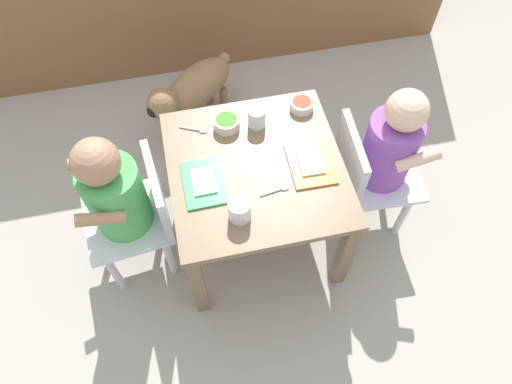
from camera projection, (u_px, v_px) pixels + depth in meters
name	position (u px, v px, depth m)	size (l,w,h in m)	color
ground_plane	(256.00, 230.00, 1.90)	(7.00, 7.00, 0.00)	#9E998E
dining_table	(256.00, 179.00, 1.59)	(0.57, 0.59, 0.44)	#7A6047
seated_child_left	(119.00, 196.00, 1.48)	(0.31, 0.31, 0.70)	silver
seated_child_right	(386.00, 150.00, 1.58)	(0.30, 0.30, 0.69)	silver
dog	(192.00, 89.00, 2.03)	(0.42, 0.36, 0.33)	olive
food_tray_left	(204.00, 182.00, 1.48)	(0.13, 0.19, 0.02)	green
food_tray_right	(311.00, 163.00, 1.53)	(0.15, 0.19, 0.02)	orange
water_cup_left	(240.00, 211.00, 1.40)	(0.07, 0.07, 0.07)	white
water_cup_right	(257.00, 118.00, 1.60)	(0.06, 0.06, 0.07)	white
veggie_bowl_near	(302.00, 104.00, 1.65)	(0.08, 0.08, 0.03)	white
cereal_bowl_left_side	(227.00, 123.00, 1.60)	(0.09, 0.09, 0.04)	silver
spoon_by_left_tray	(278.00, 190.00, 1.47)	(0.10, 0.03, 0.01)	silver
spoon_by_right_tray	(196.00, 130.00, 1.61)	(0.10, 0.05, 0.01)	silver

